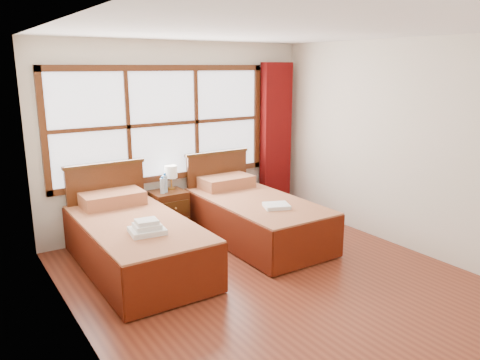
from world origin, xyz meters
TOP-DOWN VIEW (x-y plane):
  - floor at (0.00, 0.00)m, footprint 4.50×4.50m
  - ceiling at (0.00, 0.00)m, footprint 4.50×4.50m
  - wall_back at (0.00, 2.25)m, footprint 4.00×0.00m
  - wall_left at (-2.00, 0.00)m, footprint 0.00×4.50m
  - wall_right at (2.00, 0.00)m, footprint 0.00×4.50m
  - window at (-0.25, 2.21)m, footprint 3.16×0.06m
  - curtain at (1.60, 2.11)m, footprint 0.50×0.16m
  - bed_left at (-1.11, 1.20)m, footprint 1.10×2.14m
  - bed_right at (0.55, 1.20)m, footprint 1.09×2.11m
  - nightstand at (-0.32, 1.99)m, footprint 0.46×0.45m
  - towels_left at (-1.15, 0.71)m, footprint 0.38×0.35m
  - towels_right at (0.55, 0.71)m, footprint 0.38×0.36m
  - lamp at (-0.22, 2.09)m, footprint 0.17×0.17m
  - bottle_near at (-0.42, 1.94)m, footprint 0.06×0.06m
  - bottle_far at (-0.36, 1.98)m, footprint 0.07×0.07m

SIDE VIEW (x-z plane):
  - floor at x=0.00m, z-range 0.00..0.00m
  - nightstand at x=-0.32m, z-range 0.00..0.61m
  - bed_right at x=0.55m, z-range -0.21..0.85m
  - bed_left at x=-1.11m, z-range -0.21..0.86m
  - towels_right at x=0.55m, z-range 0.56..0.61m
  - towels_left at x=-1.15m, z-range 0.56..0.71m
  - bottle_near at x=-0.42m, z-range 0.60..0.83m
  - bottle_far at x=-0.36m, z-range 0.60..0.86m
  - lamp at x=-0.22m, z-range 0.68..1.01m
  - curtain at x=1.60m, z-range 0.02..2.32m
  - wall_back at x=0.00m, z-range -0.70..3.30m
  - wall_left at x=-2.00m, z-range -0.95..3.55m
  - wall_right at x=2.00m, z-range -0.95..3.55m
  - window at x=-0.25m, z-range 0.72..2.28m
  - ceiling at x=0.00m, z-range 2.60..2.60m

